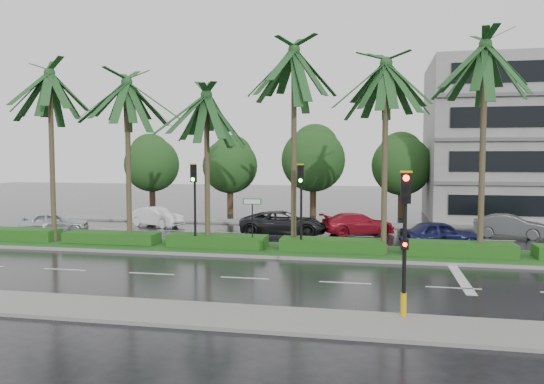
% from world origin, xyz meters
% --- Properties ---
extents(ground, '(120.00, 120.00, 0.00)m').
position_xyz_m(ground, '(0.00, 0.00, 0.00)').
color(ground, black).
rests_on(ground, ground).
extents(near_sidewalk, '(40.00, 2.40, 0.12)m').
position_xyz_m(near_sidewalk, '(0.00, -10.20, 0.06)').
color(near_sidewalk, gray).
rests_on(near_sidewalk, ground).
extents(far_sidewalk, '(40.00, 2.00, 0.12)m').
position_xyz_m(far_sidewalk, '(0.00, 12.00, 0.06)').
color(far_sidewalk, gray).
rests_on(far_sidewalk, ground).
extents(median, '(36.00, 4.00, 0.15)m').
position_xyz_m(median, '(0.00, 1.00, 0.08)').
color(median, gray).
rests_on(median, ground).
extents(hedge, '(35.20, 1.40, 0.60)m').
position_xyz_m(hedge, '(0.00, 1.00, 0.45)').
color(hedge, '#1C4B15').
rests_on(hedge, median).
extents(lane_markings, '(34.00, 13.06, 0.01)m').
position_xyz_m(lane_markings, '(3.04, -0.43, 0.01)').
color(lane_markings, silver).
rests_on(lane_markings, ground).
extents(palm_row, '(26.30, 4.20, 10.85)m').
position_xyz_m(palm_row, '(-1.25, 1.02, 8.62)').
color(palm_row, '#3C3522').
rests_on(palm_row, median).
extents(signal_near, '(0.34, 0.45, 4.36)m').
position_xyz_m(signal_near, '(6.00, -9.39, 2.50)').
color(signal_near, black).
rests_on(signal_near, near_sidewalk).
extents(signal_median_left, '(0.34, 0.42, 4.36)m').
position_xyz_m(signal_median_left, '(-4.00, 0.30, 3.00)').
color(signal_median_left, black).
rests_on(signal_median_left, median).
extents(signal_median_right, '(0.34, 0.42, 4.36)m').
position_xyz_m(signal_median_right, '(1.50, 0.30, 3.00)').
color(signal_median_right, black).
rests_on(signal_median_right, median).
extents(street_sign, '(0.95, 0.09, 2.60)m').
position_xyz_m(street_sign, '(-1.00, 0.48, 2.12)').
color(street_sign, black).
rests_on(street_sign, median).
extents(bg_trees, '(32.84, 5.17, 7.47)m').
position_xyz_m(bg_trees, '(0.54, 17.59, 4.52)').
color(bg_trees, '#3D281B').
rests_on(bg_trees, ground).
extents(building, '(16.00, 10.00, 12.00)m').
position_xyz_m(building, '(17.00, 18.00, 6.00)').
color(building, gray).
rests_on(building, ground).
extents(car_silver, '(3.15, 4.45, 1.41)m').
position_xyz_m(car_silver, '(-14.71, 4.37, 0.70)').
color(car_silver, silver).
rests_on(car_silver, ground).
extents(car_white, '(2.62, 4.25, 1.32)m').
position_xyz_m(car_white, '(-9.84, 8.82, 0.66)').
color(car_white, white).
rests_on(car_white, ground).
extents(car_darkgrey, '(2.93, 5.54, 1.49)m').
position_xyz_m(car_darkgrey, '(-0.50, 6.61, 0.74)').
color(car_darkgrey, black).
rests_on(car_darkgrey, ground).
extents(car_red, '(3.58, 4.97, 1.34)m').
position_xyz_m(car_red, '(4.00, 7.82, 0.67)').
color(car_red, '#A21123').
rests_on(car_red, ground).
extents(car_blue, '(2.92, 4.49, 1.42)m').
position_xyz_m(car_blue, '(8.50, 4.00, 0.71)').
color(car_blue, '#181A49').
rests_on(car_blue, ground).
extents(car_grey, '(2.24, 4.36, 1.37)m').
position_xyz_m(car_grey, '(13.00, 8.41, 0.68)').
color(car_grey, '#57585C').
rests_on(car_grey, ground).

